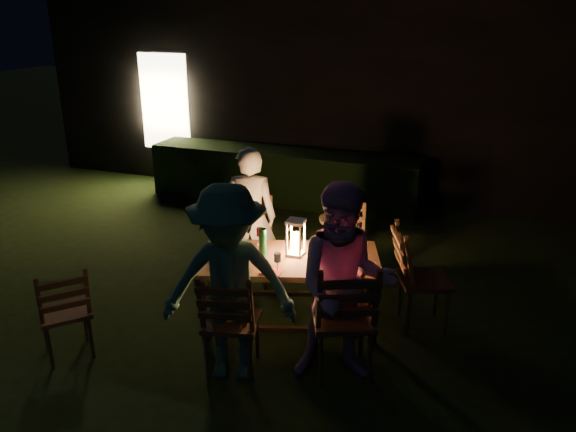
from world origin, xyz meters
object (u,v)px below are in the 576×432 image
(chair_far_right, at_px, (344,262))
(dining_table, at_px, (290,264))
(chair_near_left, at_px, (232,338))
(person_opp_left, at_px, (229,284))
(chair_end, at_px, (421,295))
(chair_spare, at_px, (67,327))
(bottle_bucket_a, at_px, (336,205))
(chair_far_left, at_px, (251,259))
(lantern, at_px, (296,240))
(ice_bucket, at_px, (341,209))
(bottle_bucket_b, at_px, (347,204))
(person_house_side, at_px, (250,217))
(chair_near_right, at_px, (342,337))
(side_table, at_px, (341,224))
(bottle_table, at_px, (263,243))
(person_opp_right, at_px, (345,285))

(chair_far_right, bearing_deg, dining_table, 62.09)
(chair_near_left, bearing_deg, dining_table, 64.48)
(chair_far_right, height_order, person_opp_left, person_opp_left)
(chair_far_right, height_order, chair_end, chair_end)
(chair_near_left, height_order, chair_far_right, chair_near_left)
(chair_spare, distance_m, bottle_bucket_a, 2.98)
(chair_far_left, relative_size, bottle_bucket_a, 3.09)
(chair_end, height_order, lantern, lantern)
(lantern, distance_m, ice_bucket, 1.19)
(chair_far_right, bearing_deg, chair_far_left, 7.71)
(chair_near_left, xyz_separation_m, chair_far_left, (-0.48, 1.46, 0.00))
(chair_far_right, bearing_deg, ice_bucket, -79.07)
(chair_near_left, bearing_deg, bottle_bucket_b, 66.40)
(person_house_side, bearing_deg, chair_far_left, 91.16)
(person_house_side, relative_size, bottle_bucket_b, 4.78)
(dining_table, bearing_deg, chair_far_right, 54.30)
(chair_near_right, relative_size, chair_end, 1.05)
(chair_far_right, xyz_separation_m, chair_end, (0.88, -0.52, 0.03))
(chair_near_left, height_order, side_table, chair_near_left)
(chair_spare, distance_m, side_table, 3.00)
(bottle_table, bearing_deg, bottle_bucket_a, 75.08)
(chair_spare, relative_size, bottle_bucket_a, 2.84)
(bottle_bucket_a, bearing_deg, bottle_bucket_b, 38.66)
(chair_far_left, distance_m, side_table, 1.08)
(person_opp_right, relative_size, side_table, 2.53)
(chair_near_right, bearing_deg, chair_spare, 170.98)
(chair_near_left, distance_m, chair_near_right, 0.90)
(bottle_bucket_a, bearing_deg, person_house_side, -144.38)
(chair_end, relative_size, side_table, 1.58)
(chair_far_left, bearing_deg, person_opp_right, 122.29)
(chair_far_left, height_order, person_opp_right, person_opp_right)
(person_house_side, distance_m, person_opp_left, 1.64)
(person_opp_right, xyz_separation_m, side_table, (-0.53, 1.88, -0.25))
(lantern, relative_size, bottle_bucket_a, 1.09)
(chair_spare, bearing_deg, person_opp_right, -35.01)
(chair_far_left, xyz_separation_m, person_opp_left, (0.49, -1.51, 0.52))
(chair_near_right, bearing_deg, chair_near_left, 174.66)
(chair_spare, bearing_deg, chair_far_left, 13.85)
(chair_far_right, height_order, bottle_table, bottle_table)
(chair_end, xyz_separation_m, bottle_bucket_a, (-1.06, 0.82, 0.50))
(chair_far_right, bearing_deg, person_opp_left, 65.54)
(bottle_bucket_b, bearing_deg, dining_table, -99.02)
(chair_end, bearing_deg, person_opp_right, -46.05)
(chair_end, bearing_deg, chair_near_right, -47.69)
(lantern, relative_size, bottle_bucket_b, 1.09)
(chair_near_left, bearing_deg, chair_far_left, 94.77)
(person_opp_right, bearing_deg, chair_near_left, 176.84)
(chair_far_right, relative_size, chair_spare, 1.02)
(side_table, distance_m, bottle_bucket_a, 0.25)
(chair_near_right, height_order, chair_end, chair_near_right)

